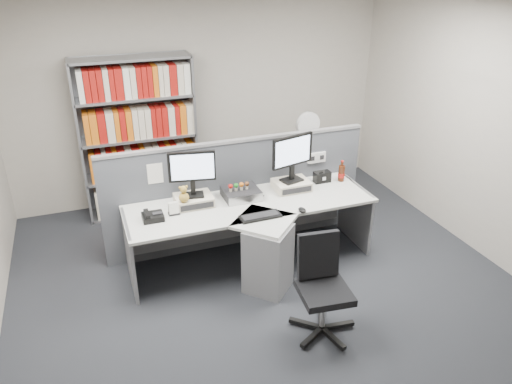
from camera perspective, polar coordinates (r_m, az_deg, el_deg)
name	(u,v)px	position (r m, az deg, el deg)	size (l,w,h in m)	color
ground	(279,305)	(4.94, 2.65, -12.80)	(5.50, 5.50, 0.00)	#2B2E33
room_shell	(283,128)	(4.07, 3.16, 7.34)	(5.04, 5.54, 2.72)	#B3AB9F
partition	(238,192)	(5.59, -2.06, 0.00)	(3.00, 0.08, 1.27)	#4E5158
desk	(258,235)	(5.14, 0.21, -4.92)	(2.60, 1.20, 0.72)	silver
monitor_riser_left	(194,200)	(5.17, -7.14, -0.95)	(0.38, 0.31, 0.10)	beige
monitor_riser_right	(291,185)	(5.48, 4.09, 0.81)	(0.38, 0.31, 0.10)	beige
monitor_left	(192,170)	(5.03, -7.35, 2.51)	(0.47, 0.19, 0.48)	black
monitor_right	(292,154)	(5.34, 4.20, 4.32)	(0.50, 0.21, 0.52)	black
desktop_pc	(241,193)	(5.28, -1.72, -0.16)	(0.37, 0.33, 0.10)	black
figurines	(239,186)	(5.22, -1.99, 0.72)	(0.23, 0.05, 0.09)	beige
keyboard	(260,216)	(4.90, 0.50, -2.80)	(0.42, 0.17, 0.03)	black
mouse	(302,210)	(5.02, 5.31, -2.08)	(0.07, 0.11, 0.04)	black
desk_phone	(152,217)	(4.96, -11.80, -2.77)	(0.21, 0.19, 0.09)	black
desk_calendar	(174,209)	(5.01, -9.41, -1.98)	(0.11, 0.08, 0.13)	black
plush_toy	(184,195)	(5.01, -8.28, -0.35)	(0.10, 0.10, 0.18)	#A38336
speaker	(322,177)	(5.69, 7.58, 1.74)	(0.19, 0.10, 0.12)	black
cola_bottle	(341,173)	(5.74, 9.77, 2.13)	(0.08, 0.08, 0.25)	#3F190A
shelving_unit	(139,140)	(6.38, -13.30, 5.81)	(1.41, 0.40, 2.00)	gray
filing_cabinet	(305,176)	(6.75, 5.67, 1.79)	(0.45, 0.61, 0.70)	gray
desk_fan	(308,127)	(6.51, 5.93, 7.39)	(0.33, 0.19, 0.55)	white
office_chair	(322,283)	(4.43, 7.55, -10.33)	(0.58, 0.59, 0.90)	silver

